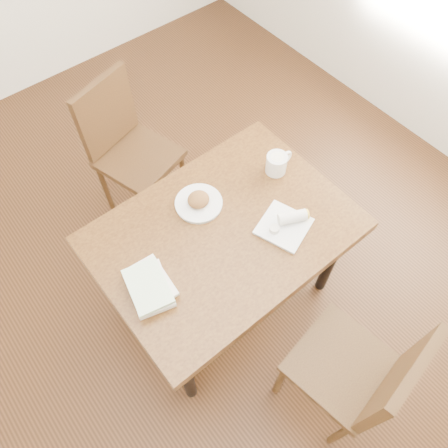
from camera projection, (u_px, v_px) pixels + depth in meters
ground at (224, 294)px, 2.68m from camera, size 4.00×5.00×0.01m
room_walls at (224, 74)px, 1.30m from camera, size 4.02×5.02×2.80m
table at (224, 239)px, 2.11m from camera, size 1.19×0.86×0.75m
chair_near at (362, 374)px, 1.88m from camera, size 0.48×0.48×0.95m
chair_far at (126, 144)px, 2.60m from camera, size 0.52×0.52×0.95m
plate_scone at (199, 202)px, 2.10m from camera, size 0.23×0.23×0.07m
coffee_mug at (277, 163)px, 2.19m from camera, size 0.16×0.11×0.11m
plate_burrito at (287, 223)px, 2.03m from camera, size 0.28×0.28×0.07m
book_stack at (149, 286)px, 1.85m from camera, size 0.22×0.27×0.06m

